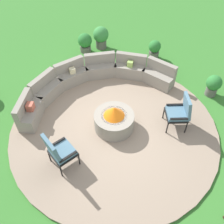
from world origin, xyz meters
The scene contains 10 objects.
ground_plane centered at (0.00, 0.00, 0.00)m, with size 24.00×24.00×0.00m, color #387A2D.
patio_circle centered at (0.00, 0.00, 0.03)m, with size 5.65×5.65×0.06m, color gray.
fire_pit centered at (0.00, 0.00, 0.35)m, with size 1.08×1.08×0.75m.
curved_stone_bench centered at (-0.22, 1.76, 0.36)m, with size 4.87×2.23×0.77m.
lounge_chair_front_left centered at (-1.55, -0.79, 0.63)m, with size 0.74×0.74×1.11m.
lounge_chair_front_right centered at (1.69, -0.41, 0.60)m, with size 0.70×0.69×1.03m.
potted_plant_0 centered at (0.04, 3.96, 0.39)m, with size 0.52×0.52×0.72m.
potted_plant_1 centered at (0.68, 4.06, 0.47)m, with size 0.58×0.58×0.84m.
potted_plant_2 centered at (3.30, 0.49, 0.40)m, with size 0.47×0.47×0.71m.
potted_plant_5 centered at (2.36, 2.86, 0.37)m, with size 0.44×0.44×0.68m.
Camera 1 is at (-1.29, -4.26, 5.37)m, focal length 40.20 mm.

